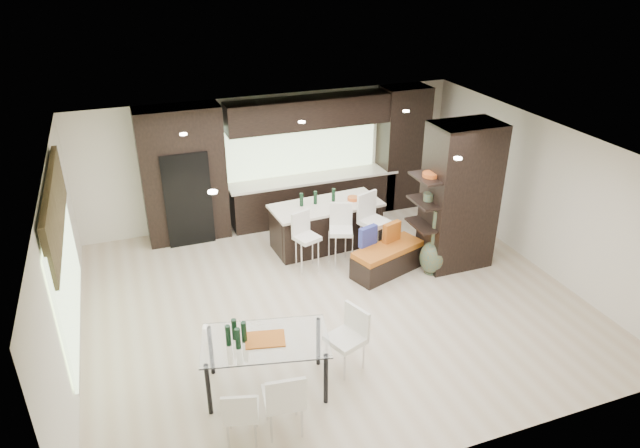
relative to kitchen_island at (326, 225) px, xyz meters
name	(u,v)px	position (x,y,z in m)	size (l,w,h in m)	color
ground	(332,299)	(-0.59, -1.85, -0.45)	(8.00, 8.00, 0.00)	beige
back_wall	(272,158)	(-0.59, 1.65, 0.90)	(8.00, 0.02, 2.70)	white
left_wall	(62,274)	(-4.59, -1.85, 0.90)	(0.02, 7.00, 2.70)	white
right_wall	(539,194)	(3.41, -1.85, 0.90)	(0.02, 7.00, 2.70)	white
ceiling	(334,147)	(-0.59, -1.85, 2.25)	(8.00, 7.00, 0.02)	white
window_left	(66,266)	(-4.55, -1.65, 0.90)	(0.04, 3.20, 1.90)	#B2D199
window_back	(300,147)	(0.01, 1.61, 1.10)	(3.40, 0.04, 1.20)	#B2D199
stone_accent	(55,208)	(-4.52, -1.65, 1.80)	(0.08, 3.00, 0.80)	brown
ceiling_spots	(328,144)	(-0.59, -1.60, 2.23)	(4.00, 3.00, 0.02)	white
back_cabinetry	(300,160)	(-0.09, 1.32, 0.90)	(6.80, 0.68, 2.70)	black
refrigerator	(186,195)	(-2.49, 1.27, 0.50)	(0.90, 0.68, 1.90)	black
partition_column	(460,196)	(2.01, -1.45, 0.90)	(1.20, 0.80, 2.70)	black
kitchen_island	(326,225)	(0.00, 0.00, 0.00)	(2.14, 0.92, 0.89)	black
stool_left	(307,248)	(-0.66, -0.76, 0.00)	(0.40, 0.40, 0.90)	white
stool_mid	(341,241)	(0.00, -0.77, 0.03)	(0.42, 0.42, 0.94)	white
stool_right	(374,234)	(0.66, -0.79, 0.08)	(0.46, 0.46, 1.05)	white
bench	(387,259)	(0.68, -1.36, -0.18)	(1.37, 0.53, 0.53)	black
floor_vase	(434,243)	(1.43, -1.65, 0.17)	(0.46, 0.46, 1.24)	#43503A
dining_table	(266,364)	(-2.18, -3.51, -0.05)	(1.65, 0.93, 0.79)	white
chair_near	(284,401)	(-2.18, -4.30, 0.00)	(0.48, 0.48, 0.88)	white
chair_far	(242,414)	(-2.70, -4.26, -0.07)	(0.41, 0.41, 0.76)	white
chair_end	(345,343)	(-1.04, -3.51, -0.01)	(0.47, 0.47, 0.86)	white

